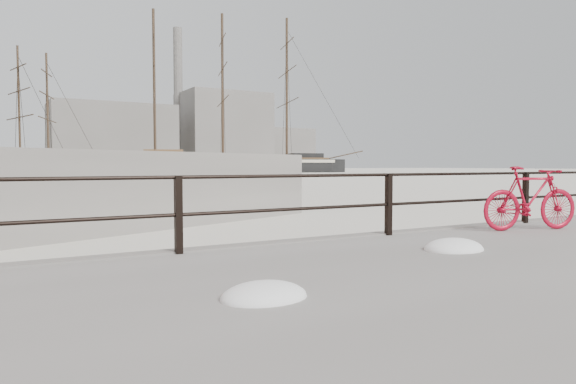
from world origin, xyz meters
name	(u,v)px	position (x,y,z in m)	size (l,w,h in m)	color
ground	(518,240)	(0.00, 0.00, 0.00)	(400.00, 400.00, 0.00)	white
guardrail	(525,198)	(0.00, -0.15, 0.85)	(28.00, 0.10, 1.00)	black
bicycle	(530,198)	(-0.94, -0.91, 0.91)	(1.85, 0.28, 1.11)	#AA0B23
barque_black	(223,172)	(31.68, 90.19, 0.00)	(58.57, 19.17, 33.24)	black
schooner_mid	(6,176)	(-7.28, 77.08, 0.00)	(25.26, 10.69, 18.50)	white
industrial_west	(112,138)	(20.00, 140.00, 9.00)	(32.00, 18.00, 18.00)	gray
industrial_mid	(223,132)	(55.00, 145.00, 12.00)	(26.00, 20.00, 24.00)	gray
industrial_east	(279,149)	(78.00, 150.00, 7.00)	(20.00, 16.00, 14.00)	gray
smokestack	(178,99)	(42.00, 150.00, 22.00)	(2.80, 2.80, 44.00)	gray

